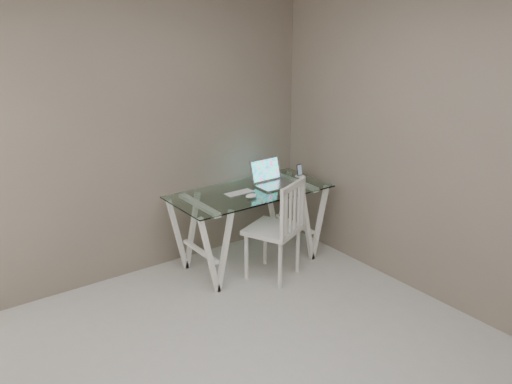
% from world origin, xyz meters
% --- Properties ---
extents(room, '(4.50, 4.52, 2.71)m').
position_xyz_m(room, '(-0.06, 0.02, 1.72)').
color(room, '#AEACA6').
rests_on(room, ground).
extents(desk, '(1.50, 0.70, 0.75)m').
position_xyz_m(desk, '(1.11, 1.75, 0.38)').
color(desk, silver).
rests_on(desk, ground).
extents(chair, '(0.56, 0.56, 0.94)m').
position_xyz_m(chair, '(1.16, 1.36, 0.52)').
color(chair, silver).
rests_on(chair, ground).
extents(laptop, '(0.34, 0.30, 0.24)m').
position_xyz_m(laptop, '(1.38, 1.78, 0.80)').
color(laptop, '#B9BABE').
rests_on(laptop, desk).
extents(keyboard, '(0.28, 0.12, 0.01)m').
position_xyz_m(keyboard, '(0.99, 1.75, 0.75)').
color(keyboard, silver).
rests_on(keyboard, desk).
extents(mouse, '(0.11, 0.07, 0.04)m').
position_xyz_m(mouse, '(1.01, 1.59, 0.76)').
color(mouse, white).
rests_on(mouse, desk).
extents(phone_dock, '(0.07, 0.07, 0.13)m').
position_xyz_m(phone_dock, '(1.76, 1.80, 0.78)').
color(phone_dock, white).
rests_on(phone_dock, desk).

